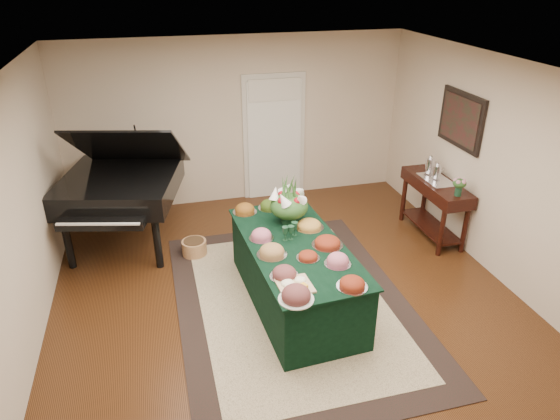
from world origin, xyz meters
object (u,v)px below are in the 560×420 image
object	(u,v)px
buffet_table	(295,274)
floral_centerpiece	(289,202)
mahogany_sideboard	(435,194)
grand_piano	(121,185)

from	to	relation	value
buffet_table	floral_centerpiece	bearing A→B (deg)	82.37
floral_centerpiece	mahogany_sideboard	bearing A→B (deg)	13.02
floral_centerpiece	grand_piano	size ratio (longest dim) A/B	0.23
grand_piano	mahogany_sideboard	world-z (taller)	grand_piano
grand_piano	mahogany_sideboard	distance (m)	4.45
mahogany_sideboard	grand_piano	bearing A→B (deg)	168.66
buffet_table	floral_centerpiece	world-z (taller)	floral_centerpiece
floral_centerpiece	grand_piano	bearing A→B (deg)	144.79
floral_centerpiece	mahogany_sideboard	distance (m)	2.44
grand_piano	mahogany_sideboard	xyz separation A→B (m)	(4.35, -0.87, -0.25)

